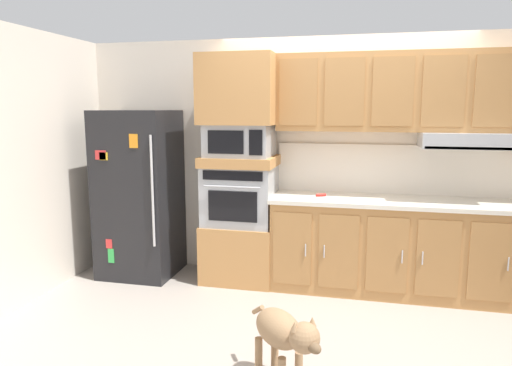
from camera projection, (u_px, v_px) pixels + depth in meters
ground_plane at (330, 319)px, 3.95m from camera, size 9.60×9.60×0.00m
back_kitchen_wall at (340, 160)px, 4.82m from camera, size 6.20×0.12×2.50m
side_panel_left at (35, 165)px, 4.37m from camera, size 0.12×7.10×2.50m
refrigerator at (140, 194)px, 4.93m from camera, size 0.76×0.73×1.76m
oven_base_cabinet at (241, 251)px, 4.84m from camera, size 0.74×0.62×0.60m
built_in_oven at (240, 195)px, 4.74m from camera, size 0.70×0.62×0.60m
appliance_mid_shelf at (240, 161)px, 4.69m from camera, size 0.74×0.62×0.10m
microwave at (240, 140)px, 4.65m from camera, size 0.64×0.54×0.32m
appliance_upper_cabinet at (240, 90)px, 4.58m from camera, size 0.74×0.62×0.68m
lower_cabinet_run at (433, 251)px, 4.39m from camera, size 3.06×0.63×0.88m
countertop_slab at (436, 203)px, 4.32m from camera, size 3.10×0.64×0.04m
backsplash_panel at (433, 171)px, 4.56m from camera, size 3.10×0.02×0.50m
upper_cabinet_with_hood at (442, 95)px, 4.28m from camera, size 3.06×0.48×0.88m
screwdriver at (321, 195)px, 4.54m from camera, size 0.16×0.16×0.03m
dog at (284, 334)px, 2.89m from camera, size 0.55×0.59×0.56m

